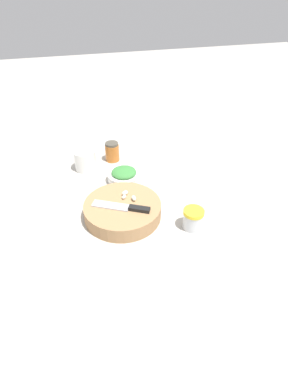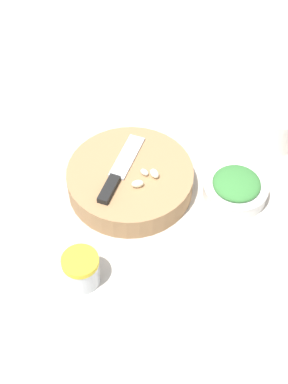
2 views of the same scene
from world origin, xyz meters
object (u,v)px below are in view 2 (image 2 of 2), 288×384
object	(u,v)px
herb_bowl	(236,188)
coffee_mug	(280,129)
cutting_board	(130,180)
chef_knife	(119,172)
garlic_cloves	(146,177)
spice_jar	(82,270)

from	to	relation	value
herb_bowl	coffee_mug	bearing A→B (deg)	-135.10
cutting_board	herb_bowl	bearing A→B (deg)	165.45
chef_knife	herb_bowl	bearing A→B (deg)	16.83
garlic_cloves	herb_bowl	distance (m)	0.19
garlic_cloves	spice_jar	size ratio (longest dim) A/B	0.86
cutting_board	herb_bowl	size ratio (longest dim) A/B	1.95
herb_bowl	coffee_mug	size ratio (longest dim) A/B	1.12
chef_knife	herb_bowl	size ratio (longest dim) A/B	1.36
garlic_cloves	spice_jar	xyz separation A→B (m)	(0.15, 0.18, -0.03)
garlic_cloves	herb_bowl	size ratio (longest dim) A/B	0.46
chef_knife	spice_jar	bearing A→B (deg)	-85.42
spice_jar	cutting_board	bearing A→B (deg)	-119.85
garlic_cloves	cutting_board	bearing A→B (deg)	-44.72
herb_bowl	coffee_mug	distance (m)	0.19
cutting_board	chef_knife	bearing A→B (deg)	5.29
garlic_cloves	coffee_mug	world-z (taller)	coffee_mug
cutting_board	coffee_mug	world-z (taller)	coffee_mug
herb_bowl	cutting_board	bearing A→B (deg)	-14.55
garlic_cloves	herb_bowl	world-z (taller)	garlic_cloves
cutting_board	coffee_mug	size ratio (longest dim) A/B	2.17
cutting_board	chef_knife	distance (m)	0.04
garlic_cloves	herb_bowl	bearing A→B (deg)	171.61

